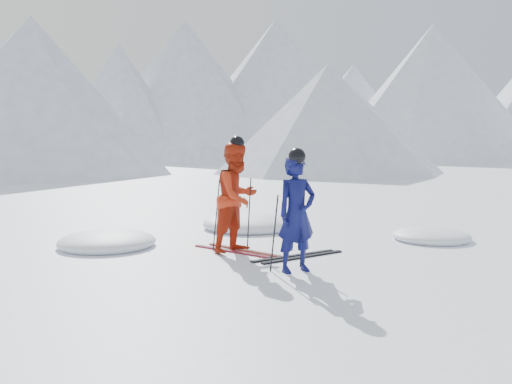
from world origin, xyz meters
name	(u,v)px	position (x,y,z in m)	size (l,w,h in m)	color
ground	(371,250)	(0.00, 0.00, 0.00)	(160.00, 160.00, 0.00)	white
mountain_range	(156,80)	(5.71, 35.31, 6.72)	(106.15, 62.94, 15.53)	#B2BCD1
skier_blue	(297,214)	(-1.99, -0.79, 0.88)	(0.64, 0.42, 1.76)	#0C0E48
skier_red	(237,197)	(-2.21, 0.95, 0.97)	(0.95, 0.74, 1.95)	#B9290E
pole_blue_left	(274,233)	(-2.29, -0.64, 0.59)	(0.02, 0.02, 1.17)	black
pole_blue_right	(302,230)	(-1.74, -0.54, 0.59)	(0.02, 0.02, 1.17)	black
pole_red_left	(216,215)	(-2.51, 1.20, 0.65)	(0.02, 0.02, 1.30)	black
pole_red_right	(249,213)	(-1.91, 1.10, 0.65)	(0.02, 0.02, 1.30)	black
ski_worn_left	(231,251)	(-2.33, 0.95, 0.01)	(0.09, 1.70, 0.03)	black
ski_worn_right	(244,250)	(-2.09, 0.95, 0.01)	(0.09, 1.70, 0.03)	black
ski_loose_a	(294,256)	(-1.52, 0.13, 0.01)	(0.09, 1.70, 0.03)	black
ski_loose_b	(303,257)	(-1.42, -0.02, 0.01)	(0.09, 1.70, 0.03)	black
snow_lumps	(242,235)	(-1.46, 2.41, 0.00)	(7.62, 4.70, 0.47)	white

